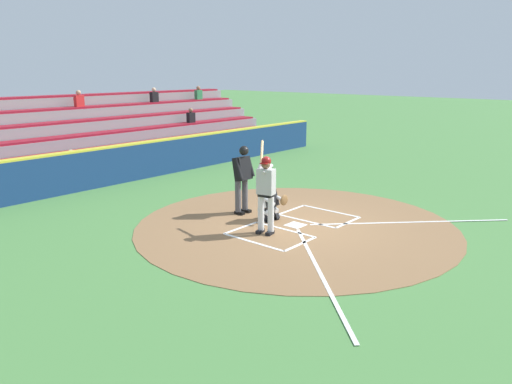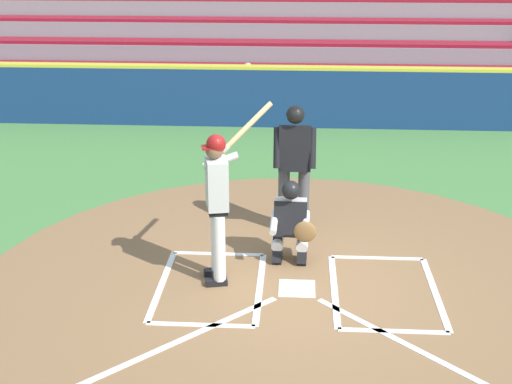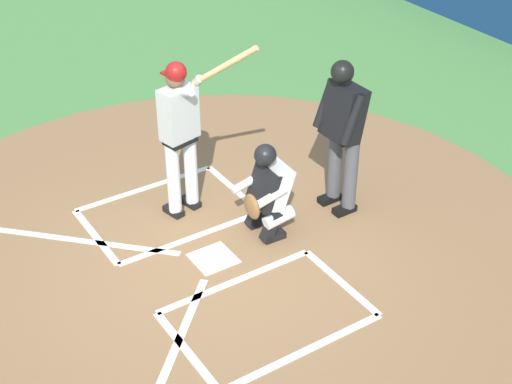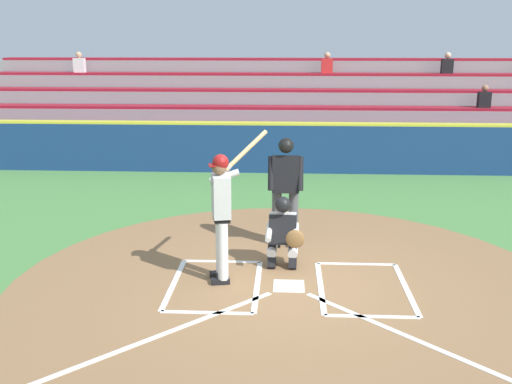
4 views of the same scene
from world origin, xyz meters
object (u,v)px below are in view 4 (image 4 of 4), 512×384
Objects in this scene: catcher at (283,231)px; plate_umpire at (285,184)px; batter at (222,208)px; baseball at (215,274)px.

plate_umpire is (-0.02, -0.98, 0.49)m from catcher.
catcher is 1.10m from plate_umpire.
batter is 1.14× the size of plate_umpire.
batter is 1.08m from baseball.
catcher is at bearing -147.67° from batter.
plate_umpire is (-0.89, -1.54, -0.02)m from batter.
batter reaches higher than baseball.
baseball is at bearing 22.47° from catcher.
baseball is at bearing -46.10° from batter.
baseball is (0.13, -0.14, -1.06)m from batter.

